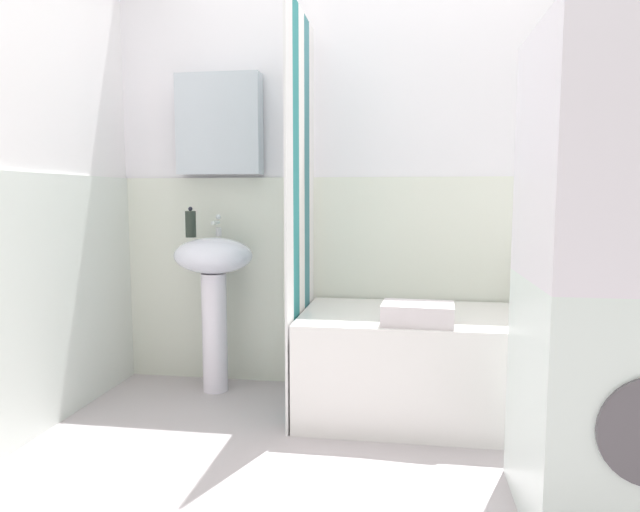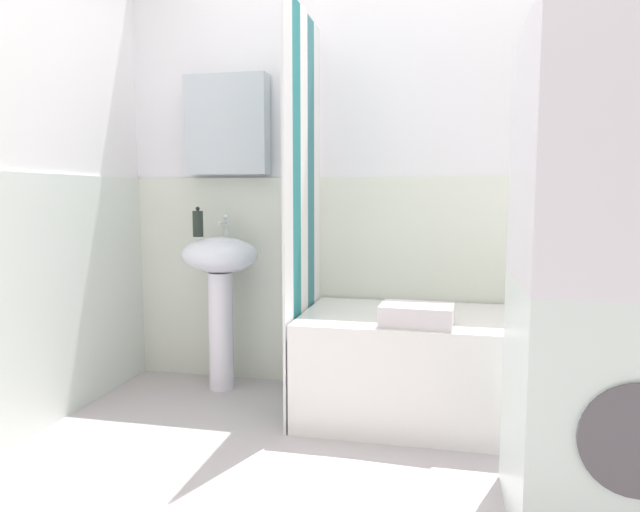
% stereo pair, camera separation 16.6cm
% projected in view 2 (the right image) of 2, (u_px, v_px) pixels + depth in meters
% --- Properties ---
extents(ground_plane, '(4.80, 5.60, 0.04)m').
position_uv_depth(ground_plane, '(358.00, 506.00, 2.05)').
color(ground_plane, '#BBB0B5').
extents(wall_back_tiled, '(3.60, 0.18, 2.40)m').
position_uv_depth(wall_back_tiled, '(382.00, 188.00, 3.17)').
color(wall_back_tiled, white).
rests_on(wall_back_tiled, ground_plane).
extents(wall_left_tiled, '(0.07, 1.81, 2.40)m').
position_uv_depth(wall_left_tiled, '(31.00, 191.00, 2.60)').
color(wall_left_tiled, white).
rests_on(wall_left_tiled, ground_plane).
extents(sink, '(0.44, 0.34, 0.87)m').
position_uv_depth(sink, '(220.00, 278.00, 3.18)').
color(sink, white).
rests_on(sink, ground_plane).
extents(faucet, '(0.03, 0.12, 0.12)m').
position_uv_depth(faucet, '(225.00, 225.00, 3.23)').
color(faucet, silver).
rests_on(faucet, sink).
extents(soap_dispenser, '(0.06, 0.06, 0.17)m').
position_uv_depth(soap_dispenser, '(198.00, 223.00, 3.18)').
color(soap_dispenser, '#252D26').
rests_on(soap_dispenser, sink).
extents(bathtub, '(1.42, 0.74, 0.51)m').
position_uv_depth(bathtub, '(447.00, 367.00, 2.79)').
color(bathtub, white).
rests_on(bathtub, ground_plane).
extents(shower_curtain, '(0.01, 0.74, 2.00)m').
position_uv_depth(shower_curtain, '(303.00, 215.00, 2.86)').
color(shower_curtain, white).
rests_on(shower_curtain, ground_plane).
extents(lotion_bottle, '(0.06, 0.06, 0.21)m').
position_uv_depth(lotion_bottle, '(571.00, 290.00, 2.90)').
color(lotion_bottle, gold).
rests_on(lotion_bottle, bathtub).
extents(conditioner_bottle, '(0.07, 0.07, 0.19)m').
position_uv_depth(conditioner_bottle, '(548.00, 292.00, 2.92)').
color(conditioner_bottle, '#CD4566').
rests_on(conditioner_bottle, bathtub).
extents(body_wash_bottle, '(0.05, 0.05, 0.17)m').
position_uv_depth(body_wash_bottle, '(534.00, 293.00, 2.94)').
color(body_wash_bottle, white).
rests_on(body_wash_bottle, bathtub).
extents(towel_folded, '(0.33, 0.24, 0.10)m').
position_uv_depth(towel_folded, '(417.00, 315.00, 2.55)').
color(towel_folded, silver).
rests_on(towel_folded, bathtub).
extents(washer_dryer_stack, '(0.58, 0.65, 1.64)m').
position_uv_depth(washer_dryer_stack, '(613.00, 285.00, 1.77)').
color(washer_dryer_stack, white).
rests_on(washer_dryer_stack, ground_plane).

